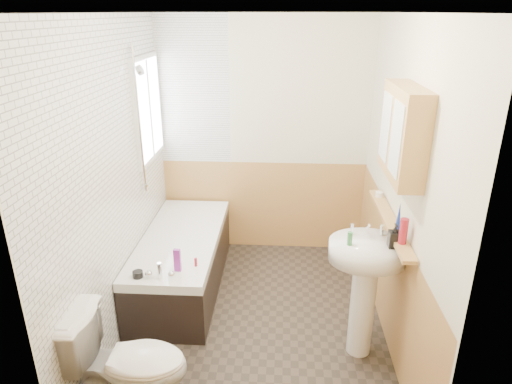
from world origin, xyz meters
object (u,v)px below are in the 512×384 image
Objects in this scene: toilet at (127,365)px; sink at (365,275)px; bathtub at (182,260)px; pine_shelf at (390,221)px; medicine_cabinet at (403,133)px.

sink is at bearing -66.29° from toilet.
bathtub is 1.99m from pine_shelf.
pine_shelf is (1.80, 0.95, 0.62)m from toilet.
toilet is 0.73× the size of sink.
sink is at bearing -27.43° from bathtub.
toilet is at bearing -91.14° from bathtub.
sink is at bearing -153.42° from medicine_cabinet.
toilet is 1.77m from sink.
sink is 1.58× the size of medicine_cabinet.
medicine_cabinet is at bearing -99.03° from pine_shelf.
medicine_cabinet is (1.77, 0.78, 1.36)m from toilet.
sink is 0.46m from pine_shelf.
pine_shelf is at bearing -17.35° from bathtub.
bathtub is at bearing 162.65° from pine_shelf.
pine_shelf is at bearing 39.43° from sink.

